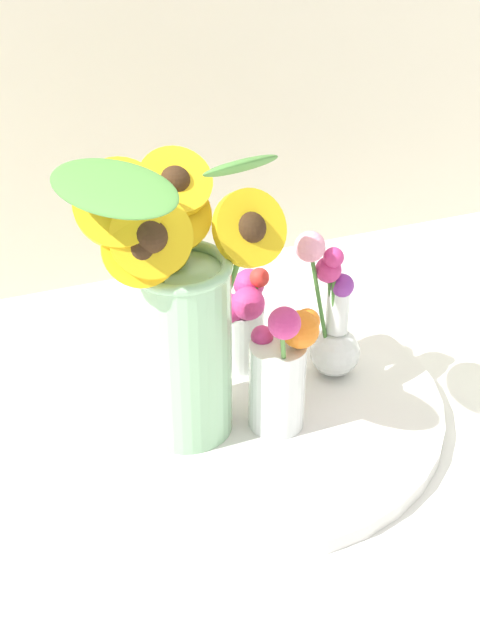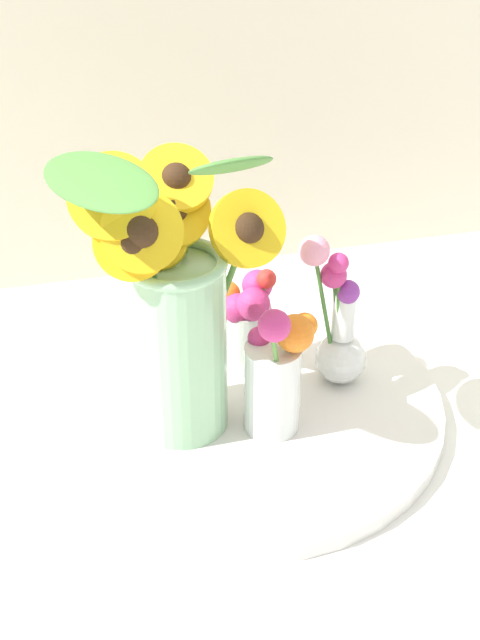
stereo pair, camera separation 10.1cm
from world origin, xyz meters
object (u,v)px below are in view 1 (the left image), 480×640
(vase_bulb_right, at_px, (332,323))
(vase_small_back, at_px, (240,319))
(serving_tray, at_px, (240,406))
(mason_jar_sunflowers, at_px, (180,310))
(vase_small_center, at_px, (281,371))

(vase_bulb_right, height_order, vase_small_back, vase_bulb_right)
(serving_tray, distance_m, vase_bulb_right, 0.15)
(mason_jar_sunflowers, bearing_deg, serving_tray, 17.85)
(vase_small_back, bearing_deg, vase_bulb_right, -31.85)
(vase_small_back, bearing_deg, mason_jar_sunflowers, -137.77)
(mason_jar_sunflowers, bearing_deg, vase_bulb_right, 9.72)
(serving_tray, bearing_deg, vase_small_back, 69.13)
(serving_tray, bearing_deg, mason_jar_sunflowers, -162.15)
(serving_tray, height_order, vase_bulb_right, vase_bulb_right)
(vase_small_center, height_order, vase_small_back, vase_small_center)
(serving_tray, relative_size, vase_bulb_right, 2.38)
(mason_jar_sunflowers, height_order, vase_small_back, mason_jar_sunflowers)
(mason_jar_sunflowers, xyz_separation_m, vase_small_center, (0.10, -0.03, -0.08))
(serving_tray, height_order, vase_small_back, vase_small_back)
(mason_jar_sunflowers, xyz_separation_m, vase_bulb_right, (0.20, 0.03, -0.08))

